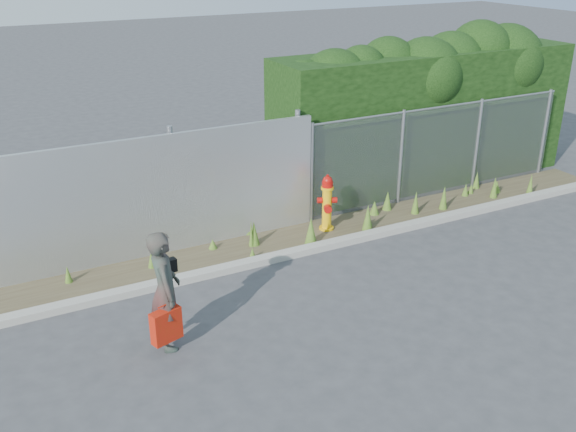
{
  "coord_description": "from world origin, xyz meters",
  "views": [
    {
      "loc": [
        -4.82,
        -7.3,
        5.23
      ],
      "look_at": [
        -0.3,
        1.4,
        1.0
      ],
      "focal_mm": 40.0,
      "sensor_mm": 36.0,
      "label": 1
    }
  ],
  "objects": [
    {
      "name": "corrugated_fence",
      "position": [
        -3.25,
        3.01,
        1.1
      ],
      "size": [
        8.5,
        0.21,
        2.3
      ],
      "color": "#A5A9AC",
      "rests_on": "ground"
    },
    {
      "name": "woman",
      "position": [
        -2.81,
        0.18,
        0.87
      ],
      "size": [
        0.52,
        0.7,
        1.74
      ],
      "primitive_type": "imported",
      "rotation": [
        0.0,
        0.0,
        1.39
      ],
      "color": "#0D5747",
      "rests_on": "ground"
    },
    {
      "name": "hedge",
      "position": [
        4.57,
        4.0,
        1.97
      ],
      "size": [
        7.3,
        1.84,
        3.58
      ],
      "color": "black",
      "rests_on": "ground"
    },
    {
      "name": "weed_strip",
      "position": [
        0.85,
        2.4,
        0.12
      ],
      "size": [
        16.0,
        1.33,
        0.54
      ],
      "color": "#493E29",
      "rests_on": "ground"
    },
    {
      "name": "ground",
      "position": [
        0.0,
        0.0,
        0.0
      ],
      "size": [
        80.0,
        80.0,
        0.0
      ],
      "primitive_type": "plane",
      "color": "#3C3C3E",
      "rests_on": "ground"
    },
    {
      "name": "black_shoulder_bag",
      "position": [
        -2.7,
        0.38,
        1.12
      ],
      "size": [
        0.26,
        0.11,
        0.19
      ],
      "rotation": [
        0.0,
        0.0,
        0.16
      ],
      "color": "black"
    },
    {
      "name": "red_tote_bag",
      "position": [
        -2.89,
        -0.02,
        0.45
      ],
      "size": [
        0.43,
        0.16,
        0.56
      ],
      "rotation": [
        0.0,
        0.0,
        0.3
      ],
      "color": "#AB2109"
    },
    {
      "name": "fire_hydrant",
      "position": [
        1.12,
        2.5,
        0.55
      ],
      "size": [
        0.38,
        0.34,
        1.14
      ],
      "rotation": [
        0.0,
        0.0,
        -0.43
      ],
      "color": "yellow",
      "rests_on": "ground"
    },
    {
      "name": "chainlink_fence",
      "position": [
        4.25,
        3.0,
        1.03
      ],
      "size": [
        6.5,
        0.07,
        2.05
      ],
      "color": "gray",
      "rests_on": "ground"
    },
    {
      "name": "curb",
      "position": [
        0.0,
        1.8,
        0.06
      ],
      "size": [
        16.0,
        0.22,
        0.12
      ],
      "primitive_type": "cube",
      "color": "#9C988D",
      "rests_on": "ground"
    }
  ]
}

